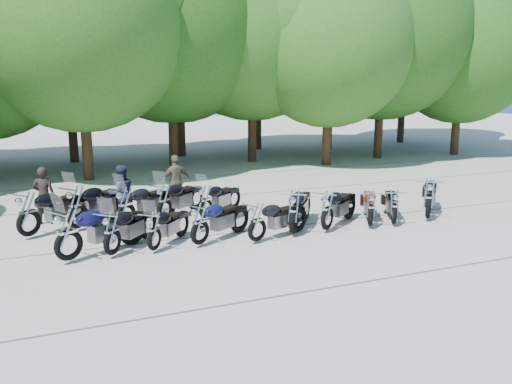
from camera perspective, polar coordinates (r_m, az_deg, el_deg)
name	(u,v)px	position (r m, az deg, el deg)	size (l,w,h in m)	color
ground	(278,245)	(13.97, 2.36, -5.61)	(90.00, 90.00, 0.00)	#9A968B
tree_3	(79,22)	(23.49, -18.15, 16.60)	(8.70, 8.70, 10.67)	#3A2614
tree_4	(170,22)	(26.01, -9.08, 17.24)	(9.13, 9.13, 11.20)	#3A2614
tree_5	(252,27)	(27.36, -0.43, 16.99)	(9.04, 9.04, 11.10)	#3A2614
tree_6	(329,42)	(26.44, 7.74, 15.40)	(8.00, 8.00, 9.82)	#3A2614
tree_7	(383,33)	(29.25, 13.24, 16.01)	(8.79, 8.79, 10.79)	#3A2614
tree_8	(462,52)	(31.66, 20.82, 13.57)	(7.53, 7.53, 9.25)	#3A2614
tree_11	(67,50)	(28.59, -19.30, 13.96)	(7.56, 7.56, 9.28)	#3A2614
tree_12	(179,47)	(29.52, -8.14, 14.86)	(7.88, 7.88, 9.67)	#3A2614
tree_13	(258,44)	(32.05, 0.18, 15.32)	(8.31, 8.31, 10.20)	#3A2614
tree_14	(331,48)	(32.57, 7.87, 14.79)	(8.02, 8.02, 9.84)	#3A2614
tree_15	(406,31)	(36.71, 15.53, 16.03)	(9.67, 9.67, 11.86)	#3A2614
motorcycle_0	(68,233)	(13.17, -19.21, -4.12)	(0.78, 2.57, 1.45)	#0C0C36
motorcycle_1	(112,232)	(13.32, -14.94, -4.07)	(0.68, 2.24, 1.27)	black
motorcycle_2	(154,230)	(13.47, -10.70, -3.95)	(0.62, 2.03, 1.15)	black
motorcycle_3	(200,223)	(13.72, -5.94, -3.22)	(0.69, 2.26, 1.28)	#0E113F
motorcycle_4	(257,221)	(13.94, 0.11, -3.06)	(0.65, 2.14, 1.21)	black
motorcycle_5	(294,211)	(14.61, 4.02, -1.97)	(0.76, 2.49, 1.41)	black
motorcycle_6	(327,209)	(15.06, 7.53, -1.80)	(0.71, 2.32, 1.31)	black
motorcycle_7	(371,207)	(15.69, 11.98, -1.56)	(0.66, 2.17, 1.23)	#8D1505
motorcycle_8	(394,206)	(16.07, 14.34, -1.42)	(0.64, 2.10, 1.19)	black
motorcycle_9	(429,197)	(16.95, 17.75, -0.53)	(0.76, 2.51, 1.42)	black
motorcycle_10	(28,213)	(15.52, -22.88, -2.01)	(0.77, 2.54, 1.44)	black
motorcycle_11	(77,206)	(15.85, -18.34, -1.40)	(0.77, 2.54, 1.43)	black
motorcycle_12	(126,205)	(15.76, -13.56, -1.36)	(0.72, 2.37, 1.34)	black
motorcycle_13	(164,201)	(16.12, -9.66, -0.92)	(0.71, 2.35, 1.33)	black
motorcycle_14	(205,200)	(16.30, -5.35, -0.88)	(0.65, 2.12, 1.20)	black
rider_0	(44,195)	(16.90, -21.43, -0.34)	(0.62, 0.41, 1.70)	black
rider_1	(121,193)	(16.50, -13.99, -0.15)	(0.83, 0.64, 1.70)	#202944
rider_2	(176,181)	(17.92, -8.39, 1.12)	(1.03, 0.43, 1.75)	brown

